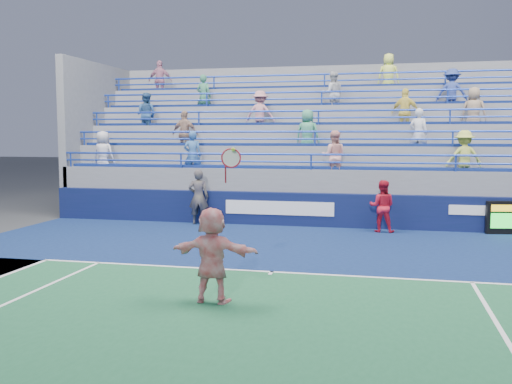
% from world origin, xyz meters
% --- Properties ---
extents(ground, '(120.00, 120.00, 0.00)m').
position_xyz_m(ground, '(0.00, 0.00, 0.00)').
color(ground, '#333538').
extents(sponsor_wall, '(18.00, 0.32, 1.10)m').
position_xyz_m(sponsor_wall, '(0.00, 6.50, 0.55)').
color(sponsor_wall, '#0B153C').
rests_on(sponsor_wall, ground).
extents(bleacher_stand, '(18.00, 5.60, 6.13)m').
position_xyz_m(bleacher_stand, '(-0.00, 10.27, 1.55)').
color(bleacher_stand, slate).
rests_on(bleacher_stand, ground).
extents(serve_speed_board, '(1.46, 0.42, 1.01)m').
position_xyz_m(serve_speed_board, '(6.08, 6.29, 0.51)').
color(serve_speed_board, black).
rests_on(serve_speed_board, ground).
extents(judge_chair, '(0.50, 0.50, 0.82)m').
position_xyz_m(judge_chair, '(-3.15, 6.28, 0.26)').
color(judge_chair, '#0D143F').
rests_on(judge_chair, ground).
extents(tennis_player, '(1.61, 0.57, 2.76)m').
position_xyz_m(tennis_player, '(-0.60, -2.41, 0.86)').
color(tennis_player, white).
rests_on(tennis_player, ground).
extents(line_judge, '(0.73, 0.54, 1.85)m').
position_xyz_m(line_judge, '(-3.68, 6.10, 0.93)').
color(line_judge, '#121333').
rests_on(line_judge, ground).
extents(ball_girl, '(0.83, 0.67, 1.61)m').
position_xyz_m(ball_girl, '(2.30, 5.86, 0.80)').
color(ball_girl, red).
rests_on(ball_girl, ground).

